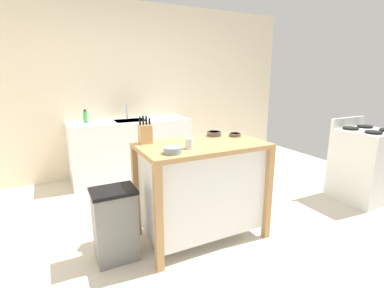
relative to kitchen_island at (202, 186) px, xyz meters
The scene contains 13 objects.
ground_plane 0.57m from the kitchen_island, 162.28° to the right, with size 6.96×6.96×0.00m, color beige.
wall_back 2.42m from the kitchen_island, 95.41° to the left, with size 5.96×0.10×2.60m, color beige.
kitchen_island is the anchor object (origin of this frame).
knife_block 0.72m from the kitchen_island, 152.88° to the left, with size 0.11×0.09×0.25m.
bowl_ceramic_small 0.61m from the kitchen_island, 152.48° to the right, with size 0.14×0.14×0.05m.
bowl_stoneware_deep 0.56m from the kitchen_island, 40.57° to the left, with size 0.14×0.14×0.05m.
bowl_ceramic_wide 0.63m from the kitchen_island, 14.34° to the left, with size 0.12×0.12×0.03m.
drinking_cup 0.51m from the kitchen_island, 148.37° to the right, with size 0.07×0.07×0.09m.
trash_bin 0.84m from the kitchen_island, behind, with size 0.36×0.28×0.63m.
sink_counter 1.94m from the kitchen_island, 94.41° to the left, with size 1.74×0.60×0.88m.
sink_faucet 2.13m from the kitchen_island, 94.11° to the left, with size 0.02×0.02×0.22m.
bottle_dish_soap 2.15m from the kitchen_island, 111.21° to the left, with size 0.06×0.06×0.19m.
stove 2.22m from the kitchen_island, ahead, with size 0.60×0.60×1.00m.
Camera 1 is at (-1.01, -2.14, 1.54)m, focal length 26.78 mm.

